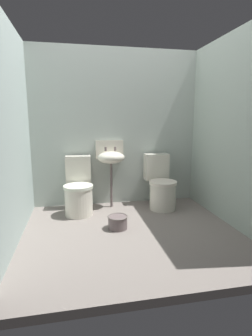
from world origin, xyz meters
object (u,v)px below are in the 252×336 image
toilet_left (79,191)px  sink (111,157)px  toilet_right (161,186)px  bucket (118,222)px

toilet_left → sink: 0.68m
toilet_left → sink: sink is taller
toilet_left → sink: size_ratio=0.79×
toilet_right → toilet_left: bearing=-1.7°
sink → toilet_left: bearing=-158.8°
toilet_right → sink: 0.86m
bucket → sink: bearing=87.3°
sink → bucket: bearing=-92.7°
toilet_left → toilet_right: 1.20m
sink → bucket: sink is taller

